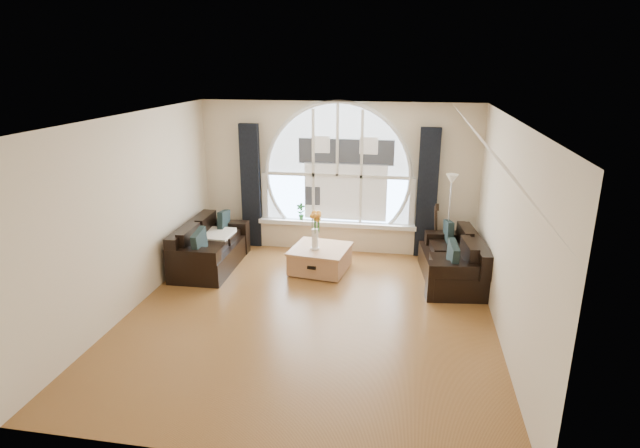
{
  "coord_description": "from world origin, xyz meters",
  "views": [
    {
      "loc": [
        1.25,
        -6.29,
        3.38
      ],
      "look_at": [
        0.0,
        0.9,
        1.05
      ],
      "focal_mm": 28.91,
      "sensor_mm": 36.0,
      "label": 1
    }
  ],
  "objects_px": {
    "coffee_chest": "(320,258)",
    "guitar": "(435,231)",
    "potted_plant": "(301,211)",
    "floor_lamp": "(449,221)",
    "vase_flowers": "(315,227)",
    "sofa_left": "(210,244)",
    "sofa_right": "(453,257)"
  },
  "relations": [
    {
      "from": "potted_plant",
      "to": "guitar",
      "type": "bearing_deg",
      "value": -5.23
    },
    {
      "from": "vase_flowers",
      "to": "guitar",
      "type": "distance_m",
      "value": 2.17
    },
    {
      "from": "sofa_left",
      "to": "floor_lamp",
      "type": "relative_size",
      "value": 1.07
    },
    {
      "from": "coffee_chest",
      "to": "vase_flowers",
      "type": "distance_m",
      "value": 0.58
    },
    {
      "from": "coffee_chest",
      "to": "vase_flowers",
      "type": "relative_size",
      "value": 1.3
    },
    {
      "from": "vase_flowers",
      "to": "potted_plant",
      "type": "bearing_deg",
      "value": 112.86
    },
    {
      "from": "sofa_right",
      "to": "coffee_chest",
      "type": "height_order",
      "value": "sofa_right"
    },
    {
      "from": "potted_plant",
      "to": "vase_flowers",
      "type": "bearing_deg",
      "value": -67.14
    },
    {
      "from": "sofa_right",
      "to": "floor_lamp",
      "type": "xyz_separation_m",
      "value": [
        -0.05,
        0.64,
        0.4
      ]
    },
    {
      "from": "sofa_left",
      "to": "vase_flowers",
      "type": "bearing_deg",
      "value": 1.23
    },
    {
      "from": "sofa_right",
      "to": "guitar",
      "type": "xyz_separation_m",
      "value": [
        -0.25,
        0.86,
        0.13
      ]
    },
    {
      "from": "coffee_chest",
      "to": "floor_lamp",
      "type": "distance_m",
      "value": 2.25
    },
    {
      "from": "sofa_left",
      "to": "sofa_right",
      "type": "height_order",
      "value": "sofa_left"
    },
    {
      "from": "potted_plant",
      "to": "floor_lamp",
      "type": "bearing_deg",
      "value": -9.58
    },
    {
      "from": "sofa_left",
      "to": "coffee_chest",
      "type": "bearing_deg",
      "value": 3.52
    },
    {
      "from": "coffee_chest",
      "to": "sofa_right",
      "type": "bearing_deg",
      "value": 6.79
    },
    {
      "from": "sofa_right",
      "to": "guitar",
      "type": "height_order",
      "value": "guitar"
    },
    {
      "from": "sofa_right",
      "to": "guitar",
      "type": "distance_m",
      "value": 0.91
    },
    {
      "from": "sofa_left",
      "to": "vase_flowers",
      "type": "height_order",
      "value": "vase_flowers"
    },
    {
      "from": "guitar",
      "to": "floor_lamp",
      "type": "bearing_deg",
      "value": -64.69
    },
    {
      "from": "sofa_left",
      "to": "vase_flowers",
      "type": "relative_size",
      "value": 2.44
    },
    {
      "from": "vase_flowers",
      "to": "coffee_chest",
      "type": "bearing_deg",
      "value": 46.21
    },
    {
      "from": "vase_flowers",
      "to": "potted_plant",
      "type": "xyz_separation_m",
      "value": [
        -0.47,
        1.12,
        -0.09
      ]
    },
    {
      "from": "sofa_left",
      "to": "potted_plant",
      "type": "height_order",
      "value": "potted_plant"
    },
    {
      "from": "sofa_right",
      "to": "coffee_chest",
      "type": "xyz_separation_m",
      "value": [
        -2.14,
        0.04,
        -0.18
      ]
    },
    {
      "from": "coffee_chest",
      "to": "guitar",
      "type": "xyz_separation_m",
      "value": [
        1.89,
        0.82,
        0.31
      ]
    },
    {
      "from": "coffee_chest",
      "to": "potted_plant",
      "type": "relative_size",
      "value": 2.92
    },
    {
      "from": "floor_lamp",
      "to": "sofa_right",
      "type": "bearing_deg",
      "value": -85.25
    },
    {
      "from": "sofa_left",
      "to": "coffee_chest",
      "type": "relative_size",
      "value": 1.87
    },
    {
      "from": "sofa_right",
      "to": "guitar",
      "type": "bearing_deg",
      "value": 99.16
    },
    {
      "from": "sofa_left",
      "to": "sofa_right",
      "type": "distance_m",
      "value": 4.0
    },
    {
      "from": "sofa_left",
      "to": "floor_lamp",
      "type": "xyz_separation_m",
      "value": [
        3.95,
        0.74,
        0.4
      ]
    }
  ]
}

